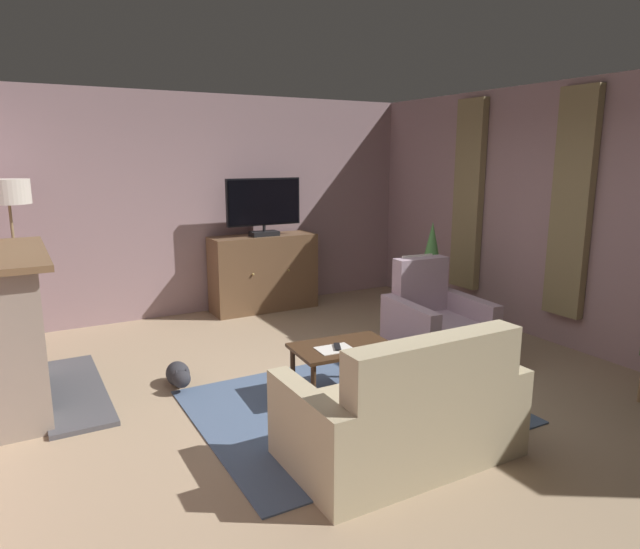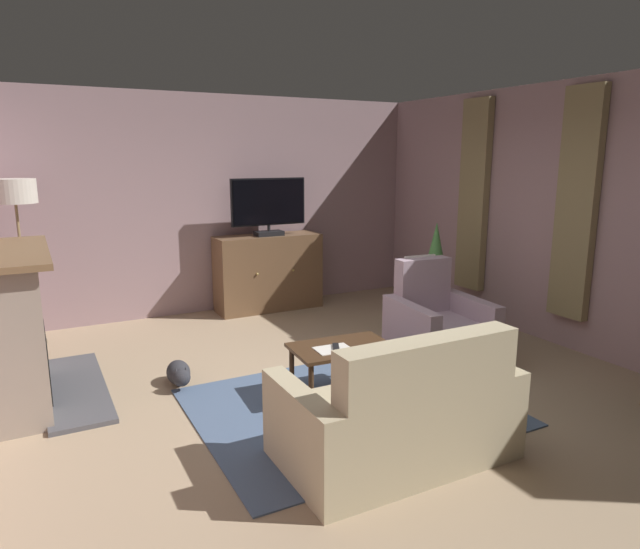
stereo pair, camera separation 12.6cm
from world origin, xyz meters
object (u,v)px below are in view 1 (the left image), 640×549
at_px(tv_cabinet, 264,274).
at_px(tv_remote, 337,347).
at_px(television, 264,205).
at_px(sofa_floral, 405,416).
at_px(floor_lamp, 9,206).
at_px(armchair_in_far_corner, 436,328).
at_px(cat, 179,375).
at_px(coffee_table, 343,352).
at_px(fireplace, 13,333).
at_px(potted_plant_on_hearth_side, 431,271).
at_px(folded_newspaper, 335,349).

distance_m(tv_cabinet, tv_remote, 2.99).
relative_size(television, sofa_floral, 0.65).
relative_size(television, floor_lamp, 0.56).
height_order(armchair_in_far_corner, cat, armchair_in_far_corner).
bearing_deg(armchair_in_far_corner, coffee_table, -166.20).
xyz_separation_m(fireplace, potted_plant_on_hearth_side, (4.43, 0.02, 0.07)).
bearing_deg(fireplace, potted_plant_on_hearth_side, 0.29).
distance_m(sofa_floral, armchair_in_far_corner, 2.06).
bearing_deg(tv_remote, cat, 76.48).
distance_m(tv_cabinet, floor_lamp, 3.08).
bearing_deg(cat, tv_cabinet, 49.66).
height_order(television, folded_newspaper, television).
bearing_deg(folded_newspaper, fireplace, 155.88).
bearing_deg(tv_remote, television, 13.72).
relative_size(fireplace, armchair_in_far_corner, 1.65).
xyz_separation_m(armchair_in_far_corner, potted_plant_on_hearth_side, (0.66, 0.88, 0.37)).
bearing_deg(coffee_table, television, 79.58).
distance_m(television, tv_remote, 3.09).
bearing_deg(television, fireplace, -150.84).
distance_m(coffee_table, cat, 1.50).
height_order(fireplace, potted_plant_on_hearth_side, fireplace).
xyz_separation_m(coffee_table, floor_lamp, (-2.37, 2.74, 1.14)).
height_order(fireplace, floor_lamp, floor_lamp).
height_order(coffee_table, sofa_floral, sofa_floral).
relative_size(fireplace, cat, 2.55).
bearing_deg(coffee_table, armchair_in_far_corner, 13.80).
distance_m(armchair_in_far_corner, cat, 2.57).
bearing_deg(sofa_floral, tv_cabinet, 80.09).
height_order(tv_remote, sofa_floral, sofa_floral).
relative_size(tv_cabinet, coffee_table, 1.59).
distance_m(armchair_in_far_corner, floor_lamp, 4.57).
bearing_deg(folded_newspaper, potted_plant_on_hearth_side, 34.39).
bearing_deg(sofa_floral, cat, 117.39).
height_order(folded_newspaper, armchair_in_far_corner, armchair_in_far_corner).
bearing_deg(potted_plant_on_hearth_side, folded_newspaper, -149.04).
relative_size(tv_cabinet, cat, 2.14).
bearing_deg(floor_lamp, tv_remote, -50.43).
height_order(tv_remote, cat, tv_remote).
distance_m(fireplace, tv_cabinet, 3.44).
bearing_deg(television, tv_cabinet, 90.00).
height_order(television, tv_remote, television).
xyz_separation_m(sofa_floral, potted_plant_on_hearth_side, (2.15, 2.30, 0.37)).
distance_m(fireplace, armchair_in_far_corner, 3.87).
height_order(television, coffee_table, television).
bearing_deg(cat, fireplace, 166.22).
height_order(coffee_table, tv_remote, tv_remote).
height_order(coffee_table, floor_lamp, floor_lamp).
distance_m(folded_newspaper, armchair_in_far_corner, 1.47).
xyz_separation_m(coffee_table, potted_plant_on_hearth_side, (1.97, 1.20, 0.30)).
bearing_deg(floor_lamp, fireplace, -93.06).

